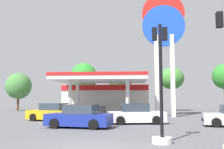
% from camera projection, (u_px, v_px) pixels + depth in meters
% --- Properties ---
extents(gas_station, '(10.21, 12.99, 4.30)m').
position_uv_depth(gas_station, '(106.00, 97.00, 31.24)').
color(gas_station, beige).
rests_on(gas_station, ground).
extents(station_pole_sign, '(4.51, 0.56, 13.22)m').
position_uv_depth(station_pole_sign, '(164.00, 36.00, 26.61)').
color(station_pole_sign, white).
rests_on(station_pole_sign, ground).
extents(car_1, '(4.40, 2.43, 1.49)m').
position_uv_depth(car_1, '(136.00, 115.00, 18.61)').
color(car_1, black).
rests_on(car_1, ground).
extents(car_2, '(4.36, 2.41, 1.48)m').
position_uv_depth(car_2, '(79.00, 117.00, 16.02)').
color(car_2, black).
rests_on(car_2, ground).
extents(car_3, '(4.44, 2.71, 1.48)m').
position_uv_depth(car_3, '(53.00, 113.00, 21.16)').
color(car_3, black).
rests_on(car_3, ground).
extents(traffic_signal_0, '(0.82, 0.82, 5.02)m').
position_uv_depth(traffic_signal_0, '(161.00, 100.00, 10.49)').
color(traffic_signal_0, silver).
rests_on(traffic_signal_0, ground).
extents(tree_0, '(4.02, 4.02, 5.98)m').
position_uv_depth(tree_0, '(19.00, 86.00, 39.80)').
color(tree_0, brown).
rests_on(tree_0, ground).
extents(tree_1, '(4.26, 4.26, 7.62)m').
position_uv_depth(tree_1, '(84.00, 77.00, 40.13)').
color(tree_1, brown).
rests_on(tree_1, ground).
extents(tree_2, '(3.52, 3.52, 6.06)m').
position_uv_depth(tree_2, '(120.00, 81.00, 38.91)').
color(tree_2, brown).
rests_on(tree_2, ground).
extents(tree_3, '(3.77, 3.77, 6.76)m').
position_uv_depth(tree_3, '(172.00, 78.00, 38.92)').
color(tree_3, brown).
rests_on(tree_3, ground).
extents(tree_4, '(3.52, 3.52, 7.14)m').
position_uv_depth(tree_4, '(224.00, 77.00, 37.77)').
color(tree_4, brown).
rests_on(tree_4, ground).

